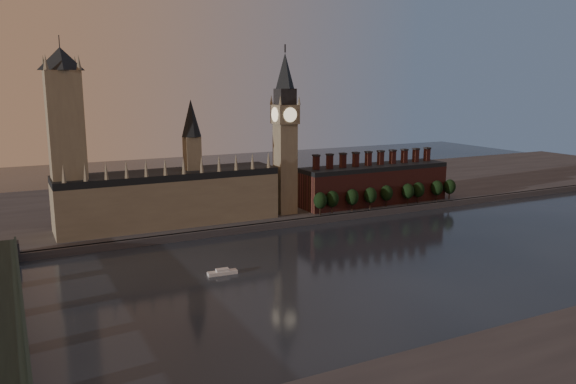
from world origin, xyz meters
name	(u,v)px	position (x,y,z in m)	size (l,w,h in m)	color
ground	(370,270)	(0.00, 0.00, 0.00)	(900.00, 900.00, 0.00)	black
north_bank	(233,198)	(0.00, 178.04, 2.00)	(900.00, 182.00, 4.00)	#4A4A4F
palace_of_westminster	(170,195)	(-64.41, 114.91, 21.63)	(130.00, 30.30, 74.00)	gray
victoria_tower	(66,136)	(-120.00, 115.00, 59.09)	(24.00, 24.00, 108.00)	gray
big_ben	(285,132)	(10.00, 110.00, 56.83)	(15.00, 15.00, 107.00)	gray
chimney_block	(374,184)	(80.00, 110.00, 17.82)	(110.00, 25.00, 37.00)	#5B2622
embankment_tree_0	(320,200)	(27.35, 94.39, 13.47)	(8.60, 8.60, 14.88)	black
embankment_tree_1	(332,199)	(36.75, 95.04, 13.47)	(8.60, 8.60, 14.88)	black
embankment_tree_2	(352,197)	(51.68, 94.28, 13.47)	(8.60, 8.60, 14.88)	black
embankment_tree_3	(370,195)	(65.85, 93.73, 13.47)	(8.60, 8.60, 14.88)	black
embankment_tree_4	(387,193)	(80.48, 95.50, 13.47)	(8.60, 8.60, 14.88)	black
embankment_tree_5	(408,191)	(97.73, 94.14, 13.47)	(8.60, 8.60, 14.88)	black
embankment_tree_6	(418,190)	(107.88, 95.16, 13.47)	(8.60, 8.60, 14.88)	black
embankment_tree_7	(437,188)	(124.41, 94.68, 13.47)	(8.60, 8.60, 14.88)	black
embankment_tree_8	(450,187)	(135.89, 94.11, 13.47)	(8.60, 8.60, 14.88)	black
westminster_bridge	(6,317)	(-155.00, -2.70, 7.44)	(14.00, 200.00, 11.55)	black
river_boat	(222,272)	(-65.07, 25.39, 1.06)	(14.07, 4.92, 2.77)	silver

